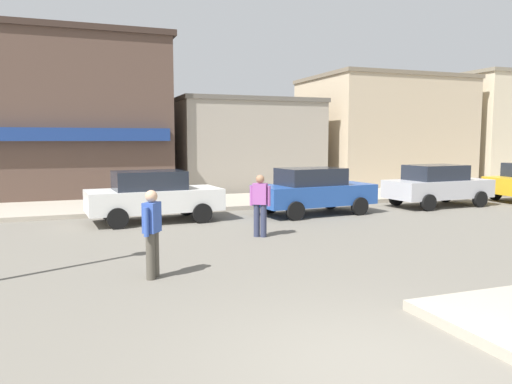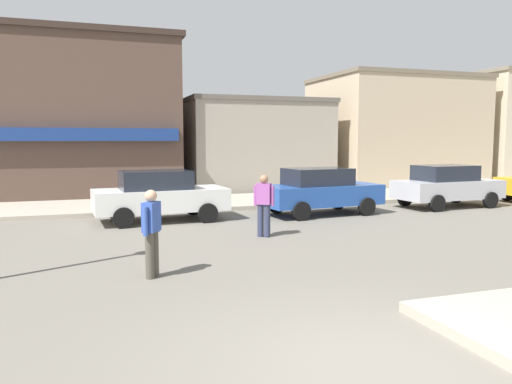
{
  "view_description": "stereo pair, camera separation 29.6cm",
  "coord_description": "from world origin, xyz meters",
  "px_view_note": "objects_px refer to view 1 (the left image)",
  "views": [
    {
      "loc": [
        -3.16,
        -4.46,
        2.51
      ],
      "look_at": [
        0.17,
        4.5,
        1.5
      ],
      "focal_mm": 35.0,
      "sensor_mm": 36.0,
      "label": 1
    },
    {
      "loc": [
        -2.89,
        -4.56,
        2.51
      ],
      "look_at": [
        0.17,
        4.5,
        1.5
      ],
      "focal_mm": 35.0,
      "sensor_mm": 36.0,
      "label": 2
    }
  ],
  "objects_px": {
    "pedestrian_crossing_near": "(260,204)",
    "pedestrian_crossing_far": "(152,231)",
    "parked_car_second": "(313,190)",
    "parked_car_nearest": "(153,195)",
    "parked_car_third": "(437,185)"
  },
  "relations": [
    {
      "from": "parked_car_third",
      "to": "parked_car_nearest",
      "type": "bearing_deg",
      "value": 179.1
    },
    {
      "from": "parked_car_nearest",
      "to": "parked_car_third",
      "type": "bearing_deg",
      "value": -0.9
    },
    {
      "from": "pedestrian_crossing_near",
      "to": "pedestrian_crossing_far",
      "type": "height_order",
      "value": "same"
    },
    {
      "from": "parked_car_second",
      "to": "pedestrian_crossing_far",
      "type": "xyz_separation_m",
      "value": [
        -6.27,
        -5.95,
        0.06
      ]
    },
    {
      "from": "parked_car_second",
      "to": "parked_car_third",
      "type": "xyz_separation_m",
      "value": [
        5.28,
        0.18,
        0.0
      ]
    },
    {
      "from": "pedestrian_crossing_near",
      "to": "pedestrian_crossing_far",
      "type": "distance_m",
      "value": 4.34
    },
    {
      "from": "pedestrian_crossing_near",
      "to": "parked_car_third",
      "type": "bearing_deg",
      "value": 21.0
    },
    {
      "from": "parked_car_nearest",
      "to": "parked_car_third",
      "type": "height_order",
      "value": "same"
    },
    {
      "from": "parked_car_nearest",
      "to": "parked_car_second",
      "type": "distance_m",
      "value": 5.29
    },
    {
      "from": "parked_car_third",
      "to": "pedestrian_crossing_far",
      "type": "height_order",
      "value": "pedestrian_crossing_far"
    },
    {
      "from": "pedestrian_crossing_far",
      "to": "parked_car_third",
      "type": "bearing_deg",
      "value": 27.97
    },
    {
      "from": "pedestrian_crossing_near",
      "to": "parked_car_second",
      "type": "bearing_deg",
      "value": 44.58
    },
    {
      "from": "parked_car_third",
      "to": "pedestrian_crossing_near",
      "type": "distance_m",
      "value": 8.94
    },
    {
      "from": "parked_car_third",
      "to": "pedestrian_crossing_far",
      "type": "distance_m",
      "value": 13.07
    },
    {
      "from": "parked_car_second",
      "to": "parked_car_third",
      "type": "height_order",
      "value": "same"
    }
  ]
}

